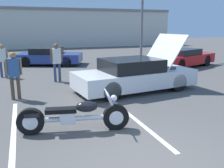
{
  "coord_description": "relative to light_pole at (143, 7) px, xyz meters",
  "views": [
    {
      "loc": [
        -1.93,
        -3.57,
        2.48
      ],
      "look_at": [
        0.49,
        3.14,
        0.8
      ],
      "focal_mm": 40.0,
      "sensor_mm": 36.0,
      "label": 1
    }
  ],
  "objects": [
    {
      "name": "motorcycle",
      "position": [
        -7.34,
        -11.11,
        -3.4
      ],
      "size": [
        2.61,
        0.86,
        0.95
      ],
      "rotation": [
        0.0,
        0.0,
        -0.2
      ],
      "color": "black",
      "rests_on": "ground"
    },
    {
      "name": "parked_car_right_row",
      "position": [
        0.88,
        -3.78,
        -3.24
      ],
      "size": [
        4.8,
        3.22,
        1.11
      ],
      "rotation": [
        0.0,
        0.0,
        0.36
      ],
      "color": "red",
      "rests_on": "ground"
    },
    {
      "name": "spectator_midground",
      "position": [
        -6.95,
        -5.46,
        -2.77
      ],
      "size": [
        0.52,
        0.22,
        1.71
      ],
      "color": "#38476B",
      "rests_on": "ground"
    },
    {
      "name": "parking_stripe_middle",
      "position": [
        -5.63,
        -10.6,
        -3.79
      ],
      "size": [
        0.12,
        4.57,
        0.01
      ],
      "primitive_type": "cube",
      "color": "white",
      "rests_on": "ground"
    },
    {
      "name": "parking_stripe_foreground",
      "position": [
        -8.71,
        -10.6,
        -3.79
      ],
      "size": [
        0.12,
        4.57,
        0.01
      ],
      "primitive_type": "cube",
      "color": "white",
      "rests_on": "ground"
    },
    {
      "name": "parked_car_mid_row",
      "position": [
        -6.75,
        -0.19,
        -3.25
      ],
      "size": [
        4.44,
        3.23,
        1.1
      ],
      "rotation": [
        0.0,
        0.0,
        -0.37
      ],
      "color": "navy",
      "rests_on": "ground"
    },
    {
      "name": "light_pole",
      "position": [
        0.0,
        0.0,
        0.0
      ],
      "size": [
        1.21,
        0.28,
        6.83
      ],
      "color": "slate",
      "rests_on": "ground"
    },
    {
      "name": "far_building",
      "position": [
        -6.45,
        13.93,
        -1.45
      ],
      "size": [
        32.0,
        4.2,
        4.4
      ],
      "color": "beige",
      "rests_on": "ground"
    },
    {
      "name": "show_car_hood_open",
      "position": [
        -4.32,
        -8.05,
        -3.17
      ],
      "size": [
        4.86,
        2.45,
        2.14
      ],
      "rotation": [
        0.0,
        0.0,
        0.12
      ],
      "color": "white",
      "rests_on": "ground"
    },
    {
      "name": "ground_plane",
      "position": [
        -6.45,
        -13.07,
        -3.79
      ],
      "size": [
        80.0,
        80.0,
        0.0
      ],
      "primitive_type": "plane",
      "color": "#514F4C"
    },
    {
      "name": "spectator_near_motorcycle",
      "position": [
        -8.68,
        -7.78,
        -2.83
      ],
      "size": [
        0.52,
        0.21,
        1.62
      ],
      "color": "brown",
      "rests_on": "ground"
    },
    {
      "name": "spectator_by_show_car",
      "position": [
        -9.29,
        -3.59,
        -2.85
      ],
      "size": [
        0.52,
        0.21,
        1.6
      ],
      "color": "#38476B",
      "rests_on": "ground"
    }
  ]
}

